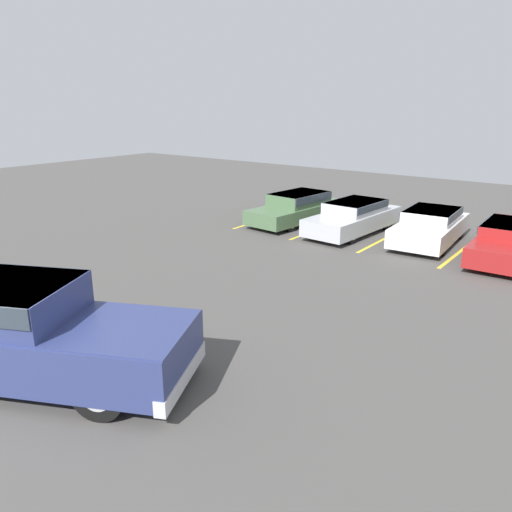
# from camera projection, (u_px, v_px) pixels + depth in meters

# --- Properties ---
(stall_stripe_a) EXTENTS (0.12, 4.93, 0.01)m
(stall_stripe_a) POSITION_uv_depth(u_px,v_px,m) (269.00, 218.00, 21.68)
(stall_stripe_a) COLOR yellow
(stall_stripe_a) RESTS_ON ground_plane
(stall_stripe_b) EXTENTS (0.12, 4.93, 0.01)m
(stall_stripe_b) POSITION_uv_depth(u_px,v_px,m) (324.00, 227.00, 20.12)
(stall_stripe_b) COLOR yellow
(stall_stripe_b) RESTS_ON ground_plane
(stall_stripe_c) EXTENTS (0.12, 4.93, 0.01)m
(stall_stripe_c) POSITION_uv_depth(u_px,v_px,m) (387.00, 237.00, 18.56)
(stall_stripe_c) COLOR yellow
(stall_stripe_c) RESTS_ON ground_plane
(stall_stripe_d) EXTENTS (0.12, 4.93, 0.01)m
(stall_stripe_d) POSITION_uv_depth(u_px,v_px,m) (462.00, 250.00, 17.00)
(stall_stripe_d) COLOR yellow
(stall_stripe_d) RESTS_ON ground_plane
(pickup_truck) EXTENTS (6.07, 4.36, 1.84)m
(pickup_truck) POSITION_uv_depth(u_px,v_px,m) (32.00, 333.00, 8.85)
(pickup_truck) COLOR navy
(pickup_truck) RESTS_ON ground_plane
(parked_sedan_a) EXTENTS (2.20, 4.86, 1.25)m
(parked_sedan_a) POSITION_uv_depth(u_px,v_px,m) (298.00, 207.00, 20.69)
(parked_sedan_a) COLOR #4C6B47
(parked_sedan_a) RESTS_ON ground_plane
(parked_sedan_b) EXTENTS (2.00, 4.74, 1.23)m
(parked_sedan_b) POSITION_uv_depth(u_px,v_px,m) (354.00, 216.00, 19.03)
(parked_sedan_b) COLOR #B7BABF
(parked_sedan_b) RESTS_ON ground_plane
(parked_sedan_c) EXTENTS (2.07, 4.42, 1.22)m
(parked_sedan_c) POSITION_uv_depth(u_px,v_px,m) (430.00, 225.00, 17.67)
(parked_sedan_c) COLOR silver
(parked_sedan_c) RESTS_ON ground_plane
(parked_sedan_d) EXTENTS (1.97, 4.60, 1.19)m
(parked_sedan_d) POSITION_uv_depth(u_px,v_px,m) (511.00, 240.00, 15.82)
(parked_sedan_d) COLOR maroon
(parked_sedan_d) RESTS_ON ground_plane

